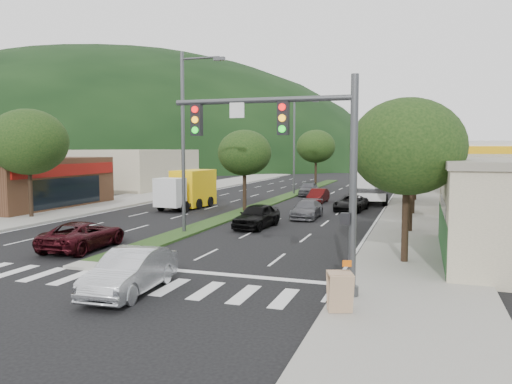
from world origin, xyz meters
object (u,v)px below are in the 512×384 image
(tree_r_d, at_px, (416,144))
(car_queue_c, at_px, (318,196))
(tree_r_e, at_px, (417,147))
(box_truck, at_px, (189,190))
(traffic_signal, at_px, (303,152))
(tree_med_far, at_px, (316,146))
(streetlight_mid, at_px, (296,140))
(suv_maroon, at_px, (83,235))
(car_queue_a, at_px, (257,216))
(car_queue_e, at_px, (309,189))
(tree_r_b, at_px, (412,143))
(tree_r_a, at_px, (407,147))
(sedan_silver, at_px, (131,271))
(tree_l_a, at_px, (29,142))
(streetlight_near, at_px, (186,133))
(car_queue_d, at_px, (351,203))
(car_queue_b, at_px, (307,209))
(tree_med_near, at_px, (244,153))
(motorhome, at_px, (368,179))
(tree_r_c, at_px, (414,149))
(a_frame_sign, at_px, (340,288))

(tree_r_d, height_order, car_queue_c, tree_r_d)
(tree_r_e, height_order, box_truck, tree_r_e)
(traffic_signal, relative_size, tree_r_e, 1.04)
(tree_med_far, xyz_separation_m, streetlight_mid, (0.21, -11.00, 0.58))
(suv_maroon, height_order, car_queue_a, car_queue_a)
(car_queue_e, bearing_deg, tree_r_b, -67.66)
(tree_r_a, height_order, streetlight_mid, streetlight_mid)
(tree_med_far, distance_m, car_queue_c, 18.80)
(sedan_silver, bearing_deg, car_queue_c, 85.06)
(tree_l_a, distance_m, streetlight_near, 12.87)
(car_queue_c, xyz_separation_m, car_queue_d, (3.53, -5.00, -0.01))
(car_queue_b, xyz_separation_m, car_queue_e, (-3.41, 15.86, 0.11))
(tree_r_e, relative_size, tree_l_a, 0.93)
(car_queue_a, bearing_deg, streetlight_near, -128.59)
(tree_r_e, relative_size, car_queue_c, 1.82)
(tree_r_d, relative_size, streetlight_near, 0.72)
(tree_r_b, bearing_deg, streetlight_mid, 119.32)
(tree_r_a, bearing_deg, car_queue_e, 110.03)
(streetlight_near, xyz_separation_m, car_queue_d, (7.28, 13.15, -4.99))
(car_queue_a, xyz_separation_m, car_queue_e, (-1.46, 20.86, -0.00))
(streetlight_near, height_order, car_queue_b, streetlight_near)
(tree_r_e, relative_size, tree_med_near, 1.11)
(motorhome, bearing_deg, car_queue_b, -108.44)
(tree_r_b, relative_size, streetlight_mid, 0.69)
(tree_r_b, relative_size, car_queue_a, 1.64)
(tree_r_d, bearing_deg, car_queue_d, -117.04)
(box_truck, bearing_deg, suv_maroon, 103.59)
(sedan_silver, height_order, suv_maroon, sedan_silver)
(tree_r_a, bearing_deg, car_queue_c, 109.97)
(tree_r_a, xyz_separation_m, box_truck, (-16.99, 14.74, -3.39))
(tree_r_e, distance_m, car_queue_e, 13.62)
(streetlight_near, height_order, car_queue_c, streetlight_near)
(box_truck, height_order, motorhome, motorhome)
(traffic_signal, bearing_deg, suv_maroon, 160.60)
(traffic_signal, height_order, tree_r_b, tree_r_b)
(suv_maroon, bearing_deg, car_queue_a, -126.96)
(tree_med_far, bearing_deg, tree_r_c, -63.43)
(streetlight_mid, height_order, a_frame_sign, streetlight_mid)
(sedan_silver, xyz_separation_m, a_frame_sign, (6.92, -0.19, 0.11))
(tree_l_a, distance_m, car_queue_d, 23.34)
(tree_r_c, xyz_separation_m, streetlight_mid, (-11.79, 13.00, 0.84))
(tree_r_e, bearing_deg, tree_r_c, -90.00)
(tree_med_near, relative_size, suv_maroon, 1.26)
(car_queue_a, distance_m, car_queue_c, 15.02)
(streetlight_near, bearing_deg, car_queue_d, 61.04)
(traffic_signal, height_order, car_queue_e, traffic_signal)
(a_frame_sign, bearing_deg, tree_r_c, 67.38)
(tree_r_b, distance_m, suv_maroon, 17.88)
(tree_r_e, height_order, tree_med_near, tree_r_e)
(tree_r_b, relative_size, box_truck, 1.10)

